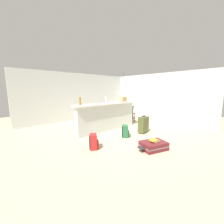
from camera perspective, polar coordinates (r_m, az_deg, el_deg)
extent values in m
cube|color=#BCAD8E|center=(5.77, 3.65, -7.67)|extent=(13.00, 13.00, 0.05)
cube|color=silver|center=(7.96, -12.30, 6.15)|extent=(6.60, 0.10, 2.50)
cube|color=silver|center=(8.16, 17.37, 6.01)|extent=(0.10, 6.00, 2.50)
cube|color=silver|center=(5.60, -1.64, -2.26)|extent=(2.80, 0.20, 1.07)
cube|color=white|center=(5.52, -1.67, 3.43)|extent=(2.96, 0.40, 0.05)
cylinder|color=#9E661E|center=(4.83, -12.88, 4.26)|extent=(0.06, 0.06, 0.27)
cylinder|color=silver|center=(5.53, -2.48, 5.01)|extent=(0.07, 0.07, 0.25)
cylinder|color=silver|center=(6.37, 7.21, 5.28)|extent=(0.07, 0.07, 0.20)
cube|color=tan|center=(6.04, 4.62, 5.19)|extent=(0.26, 0.18, 0.22)
cube|color=#332319|center=(7.58, 4.20, 2.17)|extent=(1.10, 0.80, 0.04)
cylinder|color=#332319|center=(7.05, 3.42, -1.40)|extent=(0.06, 0.06, 0.70)
cylinder|color=#332319|center=(7.77, 8.48, -0.49)|extent=(0.06, 0.06, 0.70)
cylinder|color=#332319|center=(7.54, -0.28, -0.69)|extent=(0.06, 0.06, 0.70)
cylinder|color=#332319|center=(8.21, 4.82, 0.10)|extent=(0.06, 0.06, 0.70)
cube|color=#4C331E|center=(7.22, 7.37, -0.57)|extent=(0.41, 0.41, 0.04)
cube|color=#4C331E|center=(7.30, 6.38, 1.62)|extent=(0.40, 0.05, 0.48)
cylinder|color=#4C331E|center=(7.04, 7.41, -2.69)|extent=(0.04, 0.04, 0.41)
cylinder|color=#4C331E|center=(7.27, 9.12, -2.34)|extent=(0.04, 0.04, 0.41)
cylinder|color=#4C331E|center=(7.25, 5.55, -2.30)|extent=(0.04, 0.04, 0.41)
cylinder|color=#4C331E|center=(7.48, 7.27, -1.97)|extent=(0.04, 0.04, 0.41)
cylinder|color=black|center=(7.44, 4.58, 13.45)|extent=(0.01, 0.01, 0.60)
cone|color=white|center=(7.42, 4.54, 10.76)|extent=(0.34, 0.34, 0.14)
sphere|color=white|center=(7.42, 4.54, 10.14)|extent=(0.07, 0.07, 0.07)
cube|color=maroon|center=(4.15, 16.59, -13.00)|extent=(0.80, 0.67, 0.22)
cube|color=gray|center=(4.15, 16.59, -13.00)|extent=(0.81, 0.68, 0.02)
cube|color=#2D2D33|center=(3.91, 11.86, -14.21)|extent=(0.19, 0.21, 0.02)
cube|color=#51562D|center=(5.48, 12.71, -4.95)|extent=(0.46, 0.29, 0.60)
cylinder|color=black|center=(5.72, 13.53, -7.49)|extent=(0.06, 0.04, 0.06)
cylinder|color=black|center=(5.40, 11.62, -8.44)|extent=(0.06, 0.04, 0.06)
cube|color=#232328|center=(5.41, 12.83, -1.66)|extent=(0.14, 0.06, 0.04)
cube|color=#286B3D|center=(4.94, 5.37, -7.77)|extent=(0.32, 0.33, 0.42)
cube|color=#205530|center=(4.97, 6.64, -8.57)|extent=(0.19, 0.20, 0.19)
cube|color=black|center=(4.87, 4.25, -8.26)|extent=(0.04, 0.04, 0.36)
cube|color=black|center=(5.00, 4.15, -7.78)|extent=(0.04, 0.04, 0.36)
cube|color=red|center=(4.01, -7.62, -11.91)|extent=(0.30, 0.33, 0.42)
cube|color=maroon|center=(4.05, -6.00, -12.80)|extent=(0.16, 0.22, 0.19)
cube|color=black|center=(3.95, -9.01, -12.62)|extent=(0.04, 0.04, 0.36)
cube|color=black|center=(4.08, -9.12, -11.90)|extent=(0.04, 0.04, 0.36)
cube|color=tan|center=(4.13, 17.31, -11.27)|extent=(0.23, 0.17, 0.03)
cube|color=gold|center=(4.08, 16.66, -10.98)|extent=(0.24, 0.20, 0.03)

